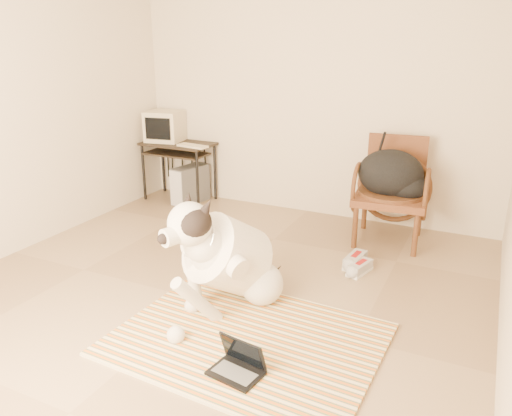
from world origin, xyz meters
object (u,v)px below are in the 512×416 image
Objects in this scene: backpack at (393,176)px; crt_monitor at (165,126)px; computer_desk at (178,151)px; dog at (228,259)px; pc_tower at (190,185)px; rattan_chair at (392,190)px; laptop at (239,364)px.

crt_monitor is at bearing 174.31° from backpack.
crt_monitor reaches higher than computer_desk.
crt_monitor reaches higher than dog.
rattan_chair is (2.35, -0.13, 0.28)m from pc_tower.
computer_desk is 0.85× the size of rattan_chair.
laptop is 0.51× the size of backpack.
computer_desk is (-1.74, 1.95, 0.22)m from dog.
crt_monitor is (-0.19, 0.04, 0.27)m from computer_desk.
backpack is at bearing 65.21° from dog.
computer_desk is at bearing 167.00° from pc_tower.
crt_monitor reaches higher than pc_tower.
pc_tower is at bearing 175.41° from backpack.
crt_monitor is 0.46× the size of rattan_chair.
crt_monitor is at bearing 175.58° from rattan_chair.
dog is at bearing 123.11° from laptop.
laptop is 0.66× the size of pc_tower.
rattan_chair is at bearing -3.11° from pc_tower.
laptop is at bearing -48.32° from crt_monitor.
backpack is at bearing 81.55° from laptop.
computer_desk is at bearing 174.80° from backpack.
rattan_chair is 1.52× the size of backpack.
computer_desk is 0.42m from pc_tower.
dog is at bearing -114.79° from backpack.
pc_tower is (0.37, -0.08, -0.65)m from crt_monitor.
laptop is 0.39× the size of computer_desk.
rattan_chair is (0.78, 1.78, 0.12)m from dog.
backpack is (2.36, -0.19, 0.44)m from pc_tower.
crt_monitor is at bearing 167.96° from computer_desk.
backpack reaches higher than laptop.
dog reaches higher than laptop.
laptop is at bearing -97.94° from rattan_chair.
pc_tower is 0.77× the size of backpack.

